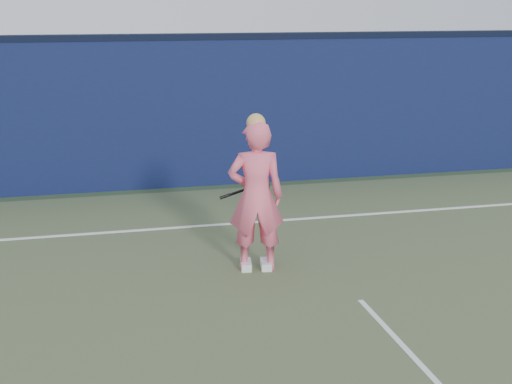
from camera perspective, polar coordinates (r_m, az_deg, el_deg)
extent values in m
plane|color=#263E26|center=(6.99, 11.39, -11.77)|extent=(80.00, 80.00, 0.00)
cube|color=#0E193E|center=(12.58, -0.65, 6.45)|extent=(24.00, 0.40, 2.50)
cube|color=black|center=(12.45, -0.67, 12.37)|extent=(24.00, 0.42, 0.10)
imported|color=#FE6282|center=(8.35, 0.00, -0.37)|extent=(0.72, 0.53, 1.80)
sphere|color=tan|center=(8.16, 0.00, 5.54)|extent=(0.22, 0.22, 0.22)
cube|color=white|center=(8.62, 0.80, -5.82)|extent=(0.16, 0.30, 0.10)
cube|color=white|center=(8.61, -0.80, -5.87)|extent=(0.16, 0.30, 0.10)
torus|color=black|center=(8.80, 0.11, 0.44)|extent=(0.35, 0.14, 0.34)
torus|color=gold|center=(8.80, 0.11, 0.44)|extent=(0.28, 0.11, 0.28)
cylinder|color=beige|center=(8.80, 0.11, 0.44)|extent=(0.28, 0.10, 0.28)
cylinder|color=black|center=(8.78, -1.55, -0.03)|extent=(0.31, 0.06, 0.11)
cylinder|color=black|center=(8.78, -2.49, -0.35)|extent=(0.14, 0.05, 0.07)
cube|color=white|center=(10.48, 2.37, -2.25)|extent=(11.00, 0.08, 0.01)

